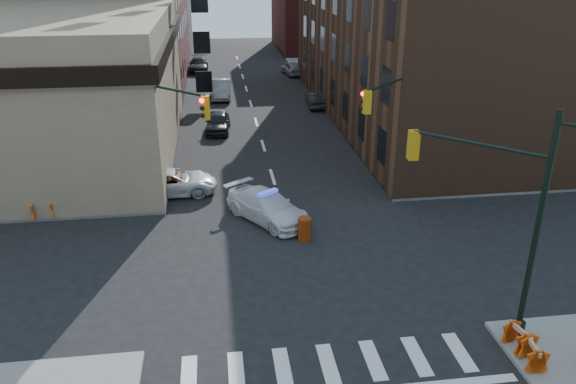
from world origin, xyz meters
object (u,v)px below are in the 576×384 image
object	(u,v)px
parked_car_wfar	(221,89)
barrel_road	(305,229)
barricade_nw_a	(159,185)
parked_car_enear	(315,100)
barricade_se_a	(520,339)
pedestrian_b	(45,198)
parked_car_wnear	(218,122)
pedestrian_a	(107,176)
barrel_bank	(177,185)
pickup	(172,182)
police_car	(267,207)

from	to	relation	value
parked_car_wfar	barrel_road	bearing A→B (deg)	-81.19
barricade_nw_a	parked_car_enear	bearing A→B (deg)	67.94
barricade_se_a	pedestrian_b	bearing A→B (deg)	41.36
parked_car_wnear	pedestrian_a	world-z (taller)	pedestrian_a
parked_car_wnear	barrel_road	bearing A→B (deg)	-73.75
barrel_road	barricade_se_a	distance (m)	10.64
parked_car_wnear	pedestrian_a	xyz separation A→B (m)	(-6.32, -10.86, 0.22)
barrel_bank	barricade_nw_a	distance (m)	1.00
pedestrian_a	barrel_road	size ratio (longest dim) A/B	1.44
pickup	barrel_road	world-z (taller)	pickup
parked_car_enear	barricade_se_a	xyz separation A→B (m)	(0.90, -33.09, -0.07)
parked_car_wnear	barrel_road	size ratio (longest dim) A/B	3.84
parked_car_wnear	parked_car_wfar	bearing A→B (deg)	91.79
barricade_nw_a	barrel_bank	bearing A→B (deg)	13.83
parked_car_wnear	barrel_road	xyz separation A→B (m)	(3.67, -17.98, -0.17)
police_car	parked_car_wnear	bearing A→B (deg)	63.57
police_car	barricade_se_a	size ratio (longest dim) A/B	4.53
barrel_bank	barricade_se_a	world-z (taller)	barrel_bank
pedestrian_a	pedestrian_b	world-z (taller)	pedestrian_b
police_car	pedestrian_b	distance (m)	11.16
pedestrian_a	barricade_se_a	bearing A→B (deg)	-6.25
pedestrian_b	barricade_se_a	world-z (taller)	pedestrian_b
parked_car_wfar	barricade_se_a	size ratio (longest dim) A/B	4.46
parked_car_wfar	barricade_se_a	xyz separation A→B (m)	(8.90, -37.61, -0.25)
parked_car_wfar	pedestrian_a	size ratio (longest dim) A/B	3.06
parked_car_wfar	parked_car_enear	world-z (taller)	parked_car_wfar
pedestrian_a	barricade_nw_a	distance (m)	3.04
parked_car_enear	pedestrian_b	xyz separation A→B (m)	(-17.39, -20.00, 0.43)
parked_car_enear	pedestrian_b	bearing A→B (deg)	50.71
parked_car_wnear	barricade_nw_a	world-z (taller)	parked_car_wnear
pickup	police_car	bearing A→B (deg)	-132.05
pedestrian_a	pedestrian_b	xyz separation A→B (m)	(-2.52, -2.97, 0.12)
barricade_nw_a	barricade_se_a	bearing A→B (deg)	-37.84
police_car	parked_car_enear	xyz separation A→B (m)	(6.38, 21.80, -0.09)
barrel_road	pedestrian_b	bearing A→B (deg)	161.64
parked_car_wfar	barrel_road	xyz separation A→B (m)	(3.12, -28.68, -0.25)
pickup	parked_car_enear	size ratio (longest dim) A/B	1.29
parked_car_wfar	barrel_bank	xyz separation A→B (m)	(-3.00, -22.49, -0.25)
barrel_bank	barricade_nw_a	world-z (taller)	barricade_nw_a
parked_car_wfar	barricade_nw_a	xyz separation A→B (m)	(-4.00, -22.53, -0.16)
barrel_road	barricade_se_a	size ratio (longest dim) A/B	1.01
barricade_se_a	barricade_nw_a	bearing A→B (deg)	27.47
pickup	barrel_road	distance (m)	9.04
parked_car_wfar	parked_car_enear	xyz separation A→B (m)	(8.00, -4.53, -0.17)
police_car	parked_car_wfar	world-z (taller)	parked_car_wfar
barrel_road	barrel_bank	world-z (taller)	barrel_bank
parked_car_wfar	pedestrian_a	world-z (taller)	pedestrian_a
barricade_nw_a	parked_car_wnear	bearing A→B (deg)	85.36
police_car	parked_car_wnear	distance (m)	15.77
police_car	parked_car_wnear	world-z (taller)	parked_car_wnear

